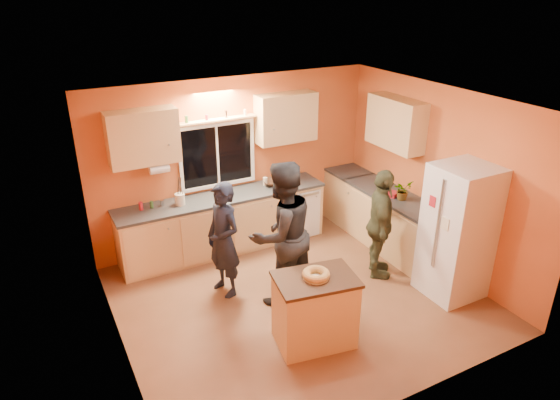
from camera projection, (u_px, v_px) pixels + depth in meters
ground at (298, 298)px, 6.62m from camera, size 4.50×4.50×0.00m
room_shell at (292, 173)px, 6.34m from camera, size 4.54×4.04×2.61m
back_counter at (246, 218)px, 7.81m from camera, size 4.23×0.62×0.90m
right_counter at (393, 222)px, 7.67m from camera, size 0.62×1.84×0.90m
refrigerator at (458, 232)px, 6.41m from camera, size 0.72×0.70×1.80m
island at (315, 310)px, 5.67m from camera, size 0.99×0.76×0.87m
bundt_pastry at (316, 274)px, 5.47m from camera, size 0.31×0.31×0.09m
person_left at (224, 240)px, 6.46m from camera, size 0.51×0.65×1.57m
person_center at (282, 234)px, 6.25m from camera, size 1.04×0.87×1.91m
person_right at (380, 225)px, 6.85m from camera, size 0.83×0.99×1.58m
mixing_bowl at (273, 182)px, 7.86m from camera, size 0.41×0.41×0.08m
utensil_crock at (180, 199)px, 7.15m from camera, size 0.14×0.14×0.17m
potted_plant at (403, 190)px, 7.31m from camera, size 0.30×0.27×0.29m
red_box at (393, 194)px, 7.45m from camera, size 0.19×0.17×0.07m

